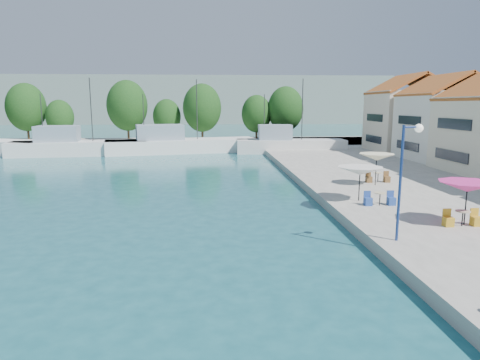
{
  "coord_description": "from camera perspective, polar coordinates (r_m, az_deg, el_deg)",
  "views": [
    {
      "loc": [
        -0.99,
        -2.42,
        6.43
      ],
      "look_at": [
        0.9,
        26.0,
        1.4
      ],
      "focal_mm": 32.0,
      "sensor_mm": 36.0,
      "label": 1
    }
  ],
  "objects": [
    {
      "name": "cafe_table_02",
      "position": [
        26.39,
        18.13,
        -2.61
      ],
      "size": [
        1.82,
        0.7,
        0.76
      ],
      "color": "black",
      "rests_on": "quay_right"
    },
    {
      "name": "tree_02",
      "position": [
        79.92,
        -26.62,
        8.67
      ],
      "size": [
        6.34,
        6.34,
        9.38
      ],
      "color": "#3F2B19",
      "rests_on": "quay_far"
    },
    {
      "name": "cafe_table_01",
      "position": [
        23.49,
        27.51,
        -4.79
      ],
      "size": [
        1.82,
        0.7,
        0.76
      ],
      "color": "black",
      "rests_on": "quay_right"
    },
    {
      "name": "tree_07",
      "position": [
        73.04,
        2.22,
        8.81
      ],
      "size": [
        5.05,
        5.05,
        7.48
      ],
      "color": "#3F2B19",
      "rests_on": "quay_far"
    },
    {
      "name": "building_06",
      "position": [
        58.99,
        21.5,
        8.42
      ],
      "size": [
        9.0,
        8.8,
        10.2
      ],
      "color": "beige",
      "rests_on": "quay_right"
    },
    {
      "name": "umbrella_pink",
      "position": [
        23.49,
        28.06,
        -0.8
      ],
      "size": [
        2.8,
        2.8,
        2.15
      ],
      "color": "black",
      "rests_on": "quay_right"
    },
    {
      "name": "tree_04",
      "position": [
        73.84,
        -14.8,
        9.57
      ],
      "size": [
        6.65,
        6.65,
        9.84
      ],
      "color": "#3F2B19",
      "rests_on": "quay_far"
    },
    {
      "name": "umbrella_cream",
      "position": [
        32.62,
        17.76,
        2.94
      ],
      "size": [
        2.59,
        2.59,
        2.33
      ],
      "color": "black",
      "rests_on": "quay_right"
    },
    {
      "name": "trawler_04",
      "position": [
        58.11,
        6.42,
        4.66
      ],
      "size": [
        14.61,
        4.3,
        10.2
      ],
      "rotation": [
        0.0,
        0.0,
        -0.04
      ],
      "color": "silver",
      "rests_on": "ground"
    },
    {
      "name": "trawler_03",
      "position": [
        58.89,
        -8.15,
        4.69
      ],
      "size": [
        20.99,
        9.48,
        10.2
      ],
      "rotation": [
        0.0,
        0.0,
        0.21
      ],
      "color": "white",
      "rests_on": "ground"
    },
    {
      "name": "cafe_table_03",
      "position": [
        34.11,
        17.91,
        0.17
      ],
      "size": [
        1.82,
        0.7,
        0.76
      ],
      "color": "black",
      "rests_on": "quay_right"
    },
    {
      "name": "hill_west",
      "position": [
        165.0,
        -14.16,
        10.26
      ],
      "size": [
        180.0,
        40.0,
        16.0
      ],
      "primitive_type": "cube",
      "color": "gray",
      "rests_on": "ground"
    },
    {
      "name": "hill_east",
      "position": [
        186.97,
        8.99,
        9.76
      ],
      "size": [
        140.0,
        40.0,
        12.0
      ],
      "primitive_type": "cube",
      "color": "gray",
      "rests_on": "ground"
    },
    {
      "name": "tree_03",
      "position": [
        77.28,
        -22.9,
        7.75
      ],
      "size": [
        4.5,
        4.5,
        6.65
      ],
      "color": "#3F2B19",
      "rests_on": "quay_far"
    },
    {
      "name": "tree_08",
      "position": [
        72.98,
        6.08,
        9.4
      ],
      "size": [
        6.0,
        6.0,
        8.88
      ],
      "color": "#3F2B19",
      "rests_on": "quay_far"
    },
    {
      "name": "umbrella_white",
      "position": [
        27.04,
        15.71,
        1.19
      ],
      "size": [
        2.82,
        2.82,
        2.11
      ],
      "color": "black",
      "rests_on": "quay_right"
    },
    {
      "name": "tree_06",
      "position": [
        70.52,
        -5.08,
        9.56
      ],
      "size": [
        6.23,
        6.23,
        9.21
      ],
      "color": "#3F2B19",
      "rests_on": "quay_far"
    },
    {
      "name": "street_lamp",
      "position": [
        19.48,
        21.45,
        2.41
      ],
      "size": [
        1.01,
        0.47,
        5.03
      ],
      "rotation": [
        0.0,
        0.0,
        0.29
      ],
      "color": "navy",
      "rests_on": "quay_right"
    },
    {
      "name": "trawler_02",
      "position": [
        59.01,
        -21.04,
        4.13
      ],
      "size": [
        17.43,
        6.45,
        10.2
      ],
      "rotation": [
        0.0,
        0.0,
        0.12
      ],
      "color": "silver",
      "rests_on": "ground"
    },
    {
      "name": "building_05",
      "position": [
        50.99,
        25.8,
        7.71
      ],
      "size": [
        8.4,
        8.8,
        9.7
      ],
      "color": "silver",
      "rests_on": "quay_right"
    },
    {
      "name": "quay_far",
      "position": [
        70.04,
        -9.57,
        4.85
      ],
      "size": [
        90.0,
        16.0,
        0.6
      ],
      "primitive_type": "cube",
      "color": "gray",
      "rests_on": "ground"
    },
    {
      "name": "tree_05",
      "position": [
        72.25,
        -9.73,
        8.34
      ],
      "size": [
        4.57,
        4.57,
        6.76
      ],
      "color": "#3F2B19",
      "rests_on": "quay_far"
    }
  ]
}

